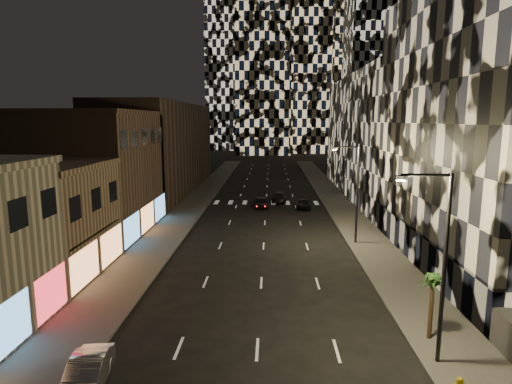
# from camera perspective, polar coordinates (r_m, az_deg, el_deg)

# --- Properties ---
(sidewalk_left) EXTENTS (4.00, 120.00, 0.15)m
(sidewalk_left) POSITION_cam_1_polar(r_m,az_deg,el_deg) (60.99, -8.08, -1.28)
(sidewalk_left) COLOR #47443F
(sidewalk_left) RESTS_ON ground
(sidewalk_right) EXTENTS (4.00, 120.00, 0.15)m
(sidewalk_right) POSITION_cam_1_polar(r_m,az_deg,el_deg) (60.78, 10.83, -1.39)
(sidewalk_right) COLOR #47443F
(sidewalk_right) RESTS_ON ground
(curb_left) EXTENTS (0.20, 120.00, 0.15)m
(curb_left) POSITION_cam_1_polar(r_m,az_deg,el_deg) (60.66, -6.13, -1.30)
(curb_left) COLOR #4C4C47
(curb_left) RESTS_ON ground
(curb_right) EXTENTS (0.20, 120.00, 0.15)m
(curb_right) POSITION_cam_1_polar(r_m,az_deg,el_deg) (60.49, 8.87, -1.39)
(curb_right) COLOR #4C4C47
(curb_right) RESTS_ON ground
(retail_tan) EXTENTS (10.00, 10.00, 8.00)m
(retail_tan) POSITION_cam_1_polar(r_m,az_deg,el_deg) (35.56, -27.85, -3.65)
(retail_tan) COLOR brown
(retail_tan) RESTS_ON ground
(retail_brown) EXTENTS (10.00, 15.00, 12.00)m
(retail_brown) POSITION_cam_1_polar(r_m,az_deg,el_deg) (46.31, -20.42, 2.21)
(retail_brown) COLOR #4A372A
(retail_brown) RESTS_ON ground
(retail_filler_left) EXTENTS (10.00, 40.00, 14.00)m
(retail_filler_left) POSITION_cam_1_polar(r_m,az_deg,el_deg) (71.33, -12.38, 5.77)
(retail_filler_left) COLOR #4A372A
(retail_filler_left) RESTS_ON ground
(midrise_base) EXTENTS (0.60, 25.00, 3.00)m
(midrise_base) POSITION_cam_1_polar(r_m,az_deg,el_deg) (36.81, 20.54, -6.73)
(midrise_base) COLOR #383838
(midrise_base) RESTS_ON ground
(midrise_filler_right) EXTENTS (16.00, 40.00, 18.00)m
(midrise_filler_right) POSITION_cam_1_polar(r_m,az_deg,el_deg) (68.80, 18.49, 7.04)
(midrise_filler_right) COLOR #232326
(midrise_filler_right) RESTS_ON ground
(tower_center_low) EXTENTS (18.00, 18.00, 95.00)m
(tower_center_low) POSITION_cam_1_polar(r_m,az_deg,el_deg) (153.29, 1.04, 23.16)
(tower_center_low) COLOR black
(tower_center_low) RESTS_ON ground
(streetlight_near) EXTENTS (2.55, 0.25, 9.00)m
(streetlight_near) POSITION_cam_1_polar(r_m,az_deg,el_deg) (21.37, 23.31, -7.80)
(streetlight_near) COLOR black
(streetlight_near) RESTS_ON sidewalk_right
(streetlight_far) EXTENTS (2.55, 0.25, 9.00)m
(streetlight_far) POSITION_cam_1_polar(r_m,az_deg,el_deg) (40.19, 13.05, 0.60)
(streetlight_far) COLOR black
(streetlight_far) RESTS_ON sidewalk_right
(car_silver_parked) EXTENTS (2.02, 4.39, 1.39)m
(car_silver_parked) POSITION_cam_1_polar(r_m,az_deg,el_deg) (21.17, -21.64, -21.68)
(car_silver_parked) COLOR gray
(car_silver_parked) RESTS_ON ground
(car_dark_midlane) EXTENTS (2.10, 4.33, 1.42)m
(car_dark_midlane) POSITION_cam_1_polar(r_m,az_deg,el_deg) (56.26, 0.71, -1.44)
(car_dark_midlane) COLOR black
(car_dark_midlane) RESTS_ON ground
(car_dark_oncoming) EXTENTS (2.38, 5.17, 1.46)m
(car_dark_oncoming) POSITION_cam_1_polar(r_m,az_deg,el_deg) (60.64, 3.15, -0.63)
(car_dark_oncoming) COLOR black
(car_dark_oncoming) RESTS_ON ground
(car_dark_rightlane) EXTENTS (2.24, 4.27, 1.15)m
(car_dark_rightlane) POSITION_cam_1_polar(r_m,az_deg,el_deg) (56.33, 6.37, -1.62)
(car_dark_rightlane) COLOR black
(car_dark_rightlane) RESTS_ON ground
(palm_tree) EXTENTS (1.77, 1.80, 3.53)m
(palm_tree) POSITION_cam_1_polar(r_m,az_deg,el_deg) (24.27, 22.49, -11.41)
(palm_tree) COLOR #47331E
(palm_tree) RESTS_ON sidewalk_right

